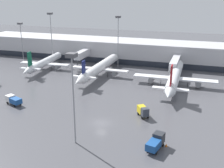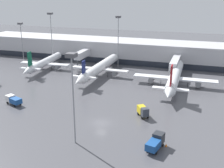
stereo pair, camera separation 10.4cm
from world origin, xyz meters
name	(u,v)px [view 1 (the left image)]	position (x,y,z in m)	size (l,w,h in m)	color
ground_plane	(101,123)	(0.00, 0.00, 0.00)	(320.00, 320.00, 0.00)	#4C4C51
terminal_building	(151,52)	(0.15, 61.78, 4.50)	(160.00, 31.84, 9.00)	#B2B2B7
parked_jet_1	(44,63)	(-37.82, 37.99, 2.66)	(20.36, 32.36, 9.14)	silver
parked_jet_2	(175,77)	(13.37, 33.33, 3.05)	(26.94, 40.15, 10.29)	silver
parked_jet_3	(100,67)	(-13.88, 36.42, 3.08)	(21.37, 40.29, 8.80)	white
service_truck_0	(13,100)	(-26.68, 3.17, 1.42)	(5.60, 3.72, 2.38)	#19478C
service_truck_1	(156,142)	(14.19, -7.34, 1.55)	(3.19, 5.68, 2.83)	#19478C
service_truck_3	(143,111)	(8.65, 6.58, 1.59)	(3.63, 4.26, 2.72)	gold
traffic_cone_0	(166,145)	(16.09, -5.70, 0.28)	(0.50, 0.50, 0.56)	orange
apron_light_mast_0	(72,74)	(-1.87, -10.10, 14.78)	(1.80, 1.80, 18.79)	gray
apron_light_mast_2	(51,24)	(-39.90, 48.28, 16.36)	(1.80, 1.80, 21.14)	gray
apron_light_mast_3	(118,28)	(-11.29, 50.66, 15.86)	(1.80, 1.80, 20.38)	gray
apron_light_mast_4	(21,30)	(-56.19, 50.09, 13.09)	(1.80, 1.80, 16.36)	gray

